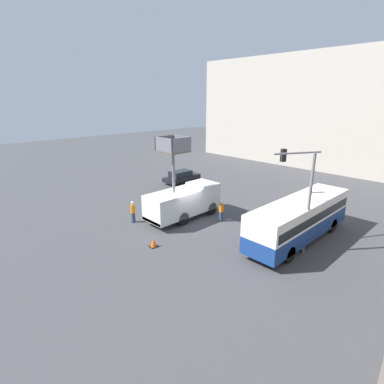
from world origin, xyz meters
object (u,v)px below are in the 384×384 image
utility_truck (184,200)px  city_bus (300,217)px  road_worker_directing (221,211)px  parked_car_curbside (181,176)px  traffic_cone_near_truck (153,243)px  road_worker_near_truck (133,212)px  traffic_light_pole (300,183)px

utility_truck → city_bus: (8.65, 3.09, 0.14)m
road_worker_directing → parked_car_curbside: bearing=-27.7°
traffic_cone_near_truck → parked_car_curbside: bearing=131.6°
utility_truck → city_bus: utility_truck is taller
traffic_cone_near_truck → parked_car_curbside: parked_car_curbside is taller
traffic_cone_near_truck → city_bus: bearing=51.9°
road_worker_directing → utility_truck: bearing=32.9°
road_worker_near_truck → traffic_cone_near_truck: road_worker_near_truck is taller
road_worker_near_truck → parked_car_curbside: bearing=0.1°
road_worker_near_truck → road_worker_directing: road_worker_directing is taller
city_bus → traffic_light_pole: 2.79m
traffic_light_pole → parked_car_curbside: 18.42m
utility_truck → road_worker_near_truck: size_ratio=3.82×
road_worker_near_truck → utility_truck: bearing=-61.5°
road_worker_directing → parked_car_curbside: size_ratio=0.39×
city_bus → parked_car_curbside: size_ratio=2.20×
utility_truck → traffic_cone_near_truck: bearing=-64.3°
utility_truck → parked_car_curbside: 11.33m
city_bus → traffic_cone_near_truck: size_ratio=16.65×
utility_truck → city_bus: bearing=19.6°
city_bus → parked_car_curbside: city_bus is taller
traffic_light_pole → parked_car_curbside: bearing=163.6°
traffic_light_pole → road_worker_near_truck: 12.87m
city_bus → traffic_cone_near_truck: bearing=128.9°
road_worker_near_truck → road_worker_directing: 7.16m
city_bus → road_worker_near_truck: (-10.82, -6.66, -0.86)m
traffic_light_pole → parked_car_curbside: (-17.31, 5.11, -3.71)m
road_worker_directing → traffic_light_pole: bearing=-176.3°
utility_truck → road_worker_near_truck: 4.24m
traffic_light_pole → road_worker_directing: size_ratio=3.64×
traffic_cone_near_truck → road_worker_directing: bearing=87.9°
city_bus → traffic_light_pole: traffic_light_pole is taller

